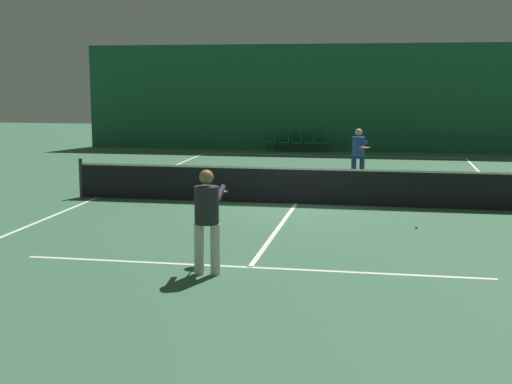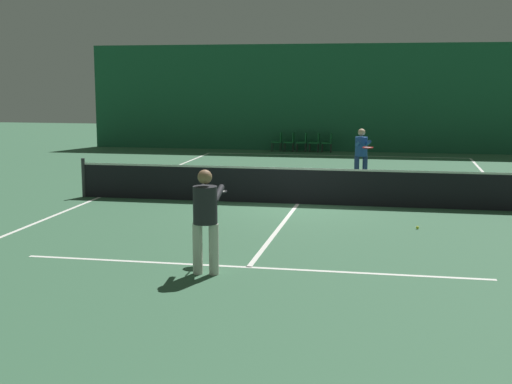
{
  "view_description": "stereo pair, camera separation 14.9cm",
  "coord_description": "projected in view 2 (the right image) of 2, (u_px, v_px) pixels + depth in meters",
  "views": [
    {
      "loc": [
        2.26,
        -18.17,
        3.25
      ],
      "look_at": [
        -0.25,
        -4.46,
        1.01
      ],
      "focal_mm": 50.0,
      "sensor_mm": 36.0,
      "label": 1
    },
    {
      "loc": [
        2.41,
        -18.15,
        3.25
      ],
      "look_at": [
        -0.25,
        -4.46,
        1.01
      ],
      "focal_mm": 50.0,
      "sensor_mm": 36.0,
      "label": 2
    }
  ],
  "objects": [
    {
      "name": "courtside_chair_0",
      "position": [
        278.0,
        140.0,
        31.78
      ],
      "size": [
        0.44,
        0.44,
        0.84
      ],
      "rotation": [
        0.0,
        0.0,
        -1.57
      ],
      "color": "#2D2D2D",
      "rests_on": "ground"
    },
    {
      "name": "court_line_sideline_left",
      "position": [
        100.0,
        197.0,
        19.59
      ],
      "size": [
        0.1,
        23.8,
        0.0
      ],
      "color": "white",
      "rests_on": "ground"
    },
    {
      "name": "backdrop_curtain",
      "position": [
        340.0,
        98.0,
        31.51
      ],
      "size": [
        23.0,
        0.12,
        4.74
      ],
      "color": "#1E5B3D",
      "rests_on": "ground"
    },
    {
      "name": "courtside_chair_1",
      "position": [
        291.0,
        141.0,
        31.67
      ],
      "size": [
        0.44,
        0.44,
        0.84
      ],
      "rotation": [
        0.0,
        0.0,
        -1.57
      ],
      "color": "#2D2D2D",
      "rests_on": "ground"
    },
    {
      "name": "tennis_ball",
      "position": [
        417.0,
        228.0,
        15.48
      ],
      "size": [
        0.07,
        0.07,
        0.07
      ],
      "color": "#D1DB33",
      "rests_on": "ground"
    },
    {
      "name": "tennis_net",
      "position": [
        298.0,
        185.0,
        18.48
      ],
      "size": [
        12.0,
        0.1,
        1.07
      ],
      "color": "black",
      "rests_on": "ground"
    },
    {
      "name": "ground_plane",
      "position": [
        298.0,
        204.0,
        18.56
      ],
      "size": [
        60.0,
        60.0,
        0.0
      ],
      "primitive_type": "plane",
      "color": "#386647"
    },
    {
      "name": "player_far",
      "position": [
        361.0,
        151.0,
        22.29
      ],
      "size": [
        0.67,
        1.4,
        1.68
      ],
      "rotation": [
        0.0,
        0.0,
        -1.33
      ],
      "color": "navy",
      "rests_on": "ground"
    },
    {
      "name": "courtside_chair_3",
      "position": [
        316.0,
        141.0,
        31.46
      ],
      "size": [
        0.44,
        0.44,
        0.84
      ],
      "rotation": [
        0.0,
        0.0,
        -1.57
      ],
      "color": "#2D2D2D",
      "rests_on": "ground"
    },
    {
      "name": "player_near",
      "position": [
        206.0,
        213.0,
        11.81
      ],
      "size": [
        0.46,
        1.4,
        1.76
      ],
      "rotation": [
        0.0,
        0.0,
        1.61
      ],
      "color": "beige",
      "rests_on": "ground"
    },
    {
      "name": "court_line_service_near",
      "position": [
        249.0,
        267.0,
        12.35
      ],
      "size": [
        8.25,
        0.1,
        0.0
      ],
      "color": "white",
      "rests_on": "ground"
    },
    {
      "name": "court_line_baseline_far",
      "position": [
        335.0,
        156.0,
        30.09
      ],
      "size": [
        11.0,
        0.1,
        0.0
      ],
      "color": "white",
      "rests_on": "ground"
    },
    {
      "name": "courtside_chair_2",
      "position": [
        303.0,
        141.0,
        31.57
      ],
      "size": [
        0.44,
        0.44,
        0.84
      ],
      "rotation": [
        0.0,
        0.0,
        -1.57
      ],
      "color": "#2D2D2D",
      "rests_on": "ground"
    },
    {
      "name": "courtside_chair_4",
      "position": [
        328.0,
        141.0,
        31.36
      ],
      "size": [
        0.44,
        0.44,
        0.84
      ],
      "rotation": [
        0.0,
        0.0,
        -1.57
      ],
      "color": "#2D2D2D",
      "rests_on": "ground"
    },
    {
      "name": "court_line_centre",
      "position": [
        298.0,
        204.0,
        18.56
      ],
      "size": [
        0.1,
        12.8,
        0.0
      ],
      "color": "white",
      "rests_on": "ground"
    },
    {
      "name": "court_line_service_far",
      "position": [
        322.0,
        172.0,
        24.76
      ],
      "size": [
        8.25,
        0.1,
        0.0
      ],
      "color": "white",
      "rests_on": "ground"
    }
  ]
}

